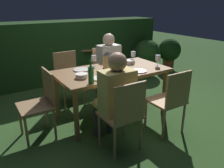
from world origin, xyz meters
TOP-DOWN VIEW (x-y plane):
  - ground_plane at (0.00, 0.00)m, footprint 16.00×16.00m
  - dining_table at (0.00, 0.00)m, footprint 1.61×0.85m
  - chair_side_right_a at (-0.36, 0.81)m, footprint 0.42×0.40m
  - chair_side_left_a at (-0.36, -0.81)m, footprint 0.42×0.40m
  - person_in_mustard at (-0.36, -0.62)m, footprint 0.38×0.47m
  - chair_head_near at (-1.05, 0.00)m, footprint 0.40×0.42m
  - chair_side_right_b at (0.36, 0.81)m, footprint 0.42×0.40m
  - person_in_cream at (0.36, 0.62)m, footprint 0.38×0.47m
  - chair_side_left_b at (0.36, -0.81)m, footprint 0.42×0.40m
  - lantern_centerpiece at (-0.03, 0.06)m, footprint 0.15×0.15m
  - green_bottle_on_table at (-0.52, -0.35)m, footprint 0.07×0.07m
  - wine_glass_a at (-0.06, -0.10)m, footprint 0.08×0.08m
  - wine_glass_b at (-0.13, 0.31)m, footprint 0.08×0.08m
  - wine_glass_c at (0.70, -0.19)m, footprint 0.08×0.08m
  - wine_glass_d at (0.55, 0.22)m, footprint 0.08×0.08m
  - plate_a at (-0.38, 0.22)m, footprint 0.23×0.23m
  - plate_b at (-0.34, -0.26)m, footprint 0.23×0.23m
  - plate_c at (0.27, -0.27)m, footprint 0.24×0.24m
  - bowl_olives at (-0.53, -0.09)m, footprint 0.16×0.16m
  - bowl_bread at (0.42, 0.13)m, footprint 0.14×0.14m
  - bowl_salad at (0.19, 0.02)m, footprint 0.11×0.11m
  - bowl_dip at (0.22, 0.29)m, footprint 0.15×0.15m
  - side_table at (0.51, 1.96)m, footprint 0.54×0.54m
  - ice_bucket at (0.51, 1.96)m, footprint 0.26×0.26m
  - hedge_backdrop at (0.00, 2.13)m, footprint 4.72×0.73m
  - potted_plant_by_hedge at (1.90, 1.41)m, footprint 0.63×0.63m
  - potted_plant_corner at (2.64, 1.41)m, footprint 0.58×0.58m

SIDE VIEW (x-z plane):
  - ground_plane at x=0.00m, z-range 0.00..0.00m
  - side_table at x=0.51m, z-range 0.11..0.79m
  - potted_plant_corner at x=2.64m, z-range 0.07..0.85m
  - potted_plant_by_hedge at x=1.90m, z-range 0.06..0.88m
  - chair_side_right_a at x=-0.36m, z-range 0.05..0.92m
  - chair_side_left_a at x=-0.36m, z-range 0.05..0.92m
  - chair_head_near at x=-1.05m, z-range 0.05..0.92m
  - chair_side_right_b at x=0.36m, z-range 0.05..0.92m
  - chair_side_left_b at x=0.36m, z-range 0.05..0.92m
  - person_in_mustard at x=-0.36m, z-range 0.06..1.21m
  - person_in_cream at x=0.36m, z-range 0.06..1.21m
  - hedge_backdrop at x=0.00m, z-range 0.00..1.28m
  - dining_table at x=0.00m, z-range 0.31..1.04m
  - plate_a at x=-0.38m, z-range 0.73..0.74m
  - plate_b at x=-0.34m, z-range 0.73..0.74m
  - plate_c at x=0.27m, z-range 0.73..0.74m
  - bowl_olives at x=-0.53m, z-range 0.73..0.79m
  - bowl_dip at x=0.22m, z-range 0.73..0.79m
  - bowl_bread at x=0.42m, z-range 0.73..0.79m
  - bowl_salad at x=0.19m, z-range 0.73..0.79m
  - ice_bucket at x=0.51m, z-range 0.61..0.95m
  - green_bottle_on_table at x=-0.52m, z-range 0.69..0.98m
  - wine_glass_a at x=-0.06m, z-range 0.76..0.93m
  - wine_glass_b at x=-0.13m, z-range 0.76..0.93m
  - wine_glass_c at x=0.70m, z-range 0.76..0.93m
  - wine_glass_d at x=0.55m, z-range 0.76..0.93m
  - lantern_centerpiece at x=-0.03m, z-range 0.75..1.01m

